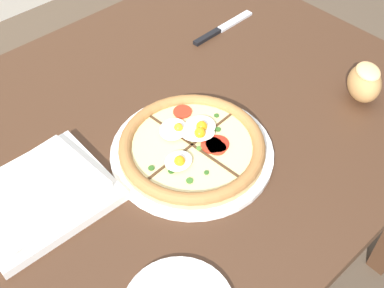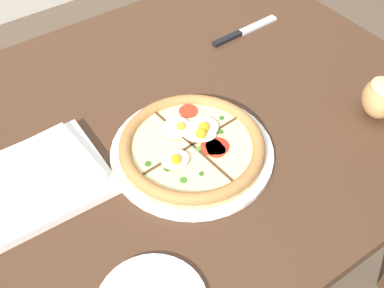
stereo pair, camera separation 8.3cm
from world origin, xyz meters
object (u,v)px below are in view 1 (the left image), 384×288
dining_table (177,149)px  napkin_folded (39,194)px  bread_piece_near (365,82)px  pizza (192,147)px  knife_main (223,28)px

dining_table → napkin_folded: bearing=179.7°
napkin_folded → bread_piece_near: bearing=-19.1°
napkin_folded → bread_piece_near: bread_piece_near is taller
pizza → bread_piece_near: bread_piece_near is taller
napkin_folded → knife_main: 0.66m
pizza → bread_piece_near: size_ratio=2.80×
pizza → napkin_folded: pizza is taller
pizza → napkin_folded: 0.30m
bread_piece_near → napkin_folded: bearing=160.9°
dining_table → napkin_folded: (-0.33, 0.00, 0.12)m
dining_table → knife_main: size_ratio=5.49×
dining_table → bread_piece_near: 0.44m
dining_table → pizza: 0.17m
dining_table → pizza: (-0.05, -0.10, 0.13)m
knife_main → napkin_folded: bearing=-167.7°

